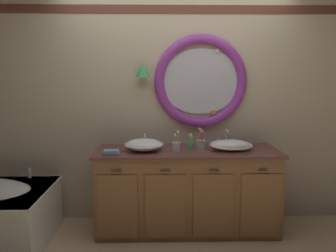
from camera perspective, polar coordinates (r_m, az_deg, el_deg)
ground_plane at (r=3.59m, az=1.57°, el=-18.54°), size 14.00×14.00×0.00m
back_wall_assembly at (r=3.79m, az=1.57°, el=3.92°), size 6.40×0.26×2.60m
vanity_counter at (r=3.65m, az=3.20°, el=-10.63°), size 1.89×0.65×0.87m
sink_basin_left at (r=3.49m, az=-4.06°, el=-3.15°), size 0.40×0.40×0.12m
sink_basin_right at (r=3.56m, az=10.51°, el=-3.15°), size 0.44×0.44×0.11m
faucet_set_left at (r=3.73m, az=-3.87°, el=-2.47°), size 0.21×0.12×0.14m
faucet_set_right at (r=3.79m, az=9.77°, el=-2.13°), size 0.23×0.14×0.18m
toothbrush_holder_left at (r=3.42m, az=1.41°, el=-3.47°), size 0.08×0.08×0.22m
toothbrush_holder_right at (r=3.61m, az=5.53°, el=-2.87°), size 0.10×0.10×0.22m
soap_dispenser at (r=3.51m, az=3.81°, el=-2.79°), size 0.06×0.06×0.18m
folded_hand_towel at (r=3.36m, az=-9.49°, el=-4.41°), size 0.16×0.11×0.05m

